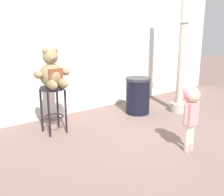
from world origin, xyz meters
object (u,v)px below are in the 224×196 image
teddy_bear (52,73)px  trash_bin (138,96)px  child_walking (192,105)px  lamppost (182,52)px  bar_stool_with_teddy (53,100)px

teddy_bear → trash_bin: (1.69, -0.06, -0.60)m
teddy_bear → child_walking: 2.03m
trash_bin → lamppost: (0.69, -0.43, 0.82)m
teddy_bear → lamppost: (2.39, -0.49, 0.22)m
teddy_bear → child_walking: teddy_bear is taller
trash_bin → lamppost: bearing=-31.6°
bar_stool_with_teddy → lamppost: (2.39, -0.51, 0.65)m
bar_stool_with_teddy → child_walking: child_walking is taller
teddy_bear → child_walking: size_ratio=0.67×
child_walking → trash_bin: 1.72m
teddy_bear → lamppost: size_ratio=0.20×
bar_stool_with_teddy → child_walking: size_ratio=0.83×
bar_stool_with_teddy → trash_bin: size_ratio=1.06×
teddy_bear → lamppost: bearing=-11.5°
bar_stool_with_teddy → child_walking: bearing=-56.0°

